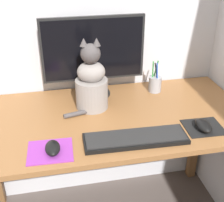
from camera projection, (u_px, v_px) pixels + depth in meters
name	position (u px, v px, depth m)	size (l,w,h in m)	color
desk	(109.00, 133.00, 1.55)	(1.37, 0.67, 0.74)	brown
monitor	(93.00, 53.00, 1.59)	(0.53, 0.17, 0.42)	black
keyboard	(136.00, 138.00, 1.32)	(0.44, 0.15, 0.02)	black
mousepad_left	(50.00, 151.00, 1.26)	(0.19, 0.17, 0.00)	purple
mousepad_right	(203.00, 127.00, 1.41)	(0.18, 0.16, 0.00)	black
computer_mouse_left	(53.00, 148.00, 1.24)	(0.06, 0.10, 0.03)	black
computer_mouse_right	(203.00, 126.00, 1.38)	(0.06, 0.11, 0.04)	black
cat	(91.00, 83.00, 1.51)	(0.24, 0.19, 0.36)	gray
pen_cup	(155.00, 83.00, 1.71)	(0.07, 0.07, 0.17)	#99999E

